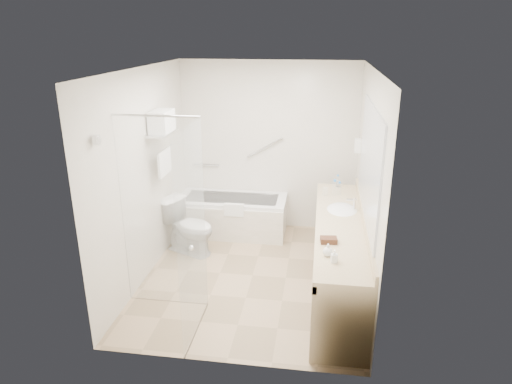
# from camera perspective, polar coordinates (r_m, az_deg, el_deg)

# --- Properties ---
(floor) EXTENTS (3.20, 3.20, 0.00)m
(floor) POSITION_cam_1_polar(r_m,az_deg,el_deg) (5.78, -0.43, -10.38)
(floor) COLOR tan
(floor) RESTS_ON ground
(ceiling) EXTENTS (2.60, 3.20, 0.10)m
(ceiling) POSITION_cam_1_polar(r_m,az_deg,el_deg) (5.02, -0.51, 15.15)
(ceiling) COLOR silver
(ceiling) RESTS_ON wall_back
(wall_back) EXTENTS (2.60, 0.10, 2.50)m
(wall_back) POSITION_cam_1_polar(r_m,az_deg,el_deg) (6.79, 1.58, 5.65)
(wall_back) COLOR beige
(wall_back) RESTS_ON ground
(wall_front) EXTENTS (2.60, 0.10, 2.50)m
(wall_front) POSITION_cam_1_polar(r_m,az_deg,el_deg) (3.81, -4.12, -6.00)
(wall_front) COLOR beige
(wall_front) RESTS_ON ground
(wall_left) EXTENTS (0.10, 3.20, 2.50)m
(wall_left) POSITION_cam_1_polar(r_m,az_deg,el_deg) (5.61, -13.73, 2.02)
(wall_left) COLOR beige
(wall_left) RESTS_ON ground
(wall_right) EXTENTS (0.10, 3.20, 2.50)m
(wall_right) POSITION_cam_1_polar(r_m,az_deg,el_deg) (5.24, 13.72, 0.79)
(wall_right) COLOR beige
(wall_right) RESTS_ON ground
(bathtub) EXTENTS (1.60, 0.73, 0.59)m
(bathtub) POSITION_cam_1_polar(r_m,az_deg,el_deg) (6.84, -3.02, -2.89)
(bathtub) COLOR silver
(bathtub) RESTS_ON floor
(grab_bar_short) EXTENTS (0.40, 0.03, 0.03)m
(grab_bar_short) POSITION_cam_1_polar(r_m,az_deg,el_deg) (7.00, -6.24, 3.43)
(grab_bar_short) COLOR silver
(grab_bar_short) RESTS_ON wall_back
(grab_bar_long) EXTENTS (0.53, 0.03, 0.33)m
(grab_bar_long) POSITION_cam_1_polar(r_m,az_deg,el_deg) (6.76, 1.12, 5.58)
(grab_bar_long) COLOR silver
(grab_bar_long) RESTS_ON wall_back
(shower_enclosure) EXTENTS (0.96, 0.91, 2.11)m
(shower_enclosure) POSITION_cam_1_polar(r_m,az_deg,el_deg) (4.63, -9.96, -3.91)
(shower_enclosure) COLOR silver
(shower_enclosure) RESTS_ON floor
(towel_shelf) EXTENTS (0.24, 0.55, 0.81)m
(towel_shelf) POSITION_cam_1_polar(r_m,az_deg,el_deg) (5.75, -11.65, 7.82)
(towel_shelf) COLOR silver
(towel_shelf) RESTS_ON wall_left
(vanity_counter) EXTENTS (0.55, 2.70, 0.95)m
(vanity_counter) POSITION_cam_1_polar(r_m,az_deg,el_deg) (5.31, 10.36, -5.82)
(vanity_counter) COLOR tan
(vanity_counter) RESTS_ON floor
(sink) EXTENTS (0.40, 0.52, 0.14)m
(sink) POSITION_cam_1_polar(r_m,az_deg,el_deg) (5.61, 10.67, -2.42)
(sink) COLOR silver
(sink) RESTS_ON vanity_counter
(faucet) EXTENTS (0.03, 0.03, 0.14)m
(faucet) POSITION_cam_1_polar(r_m,az_deg,el_deg) (5.57, 12.23, -1.44)
(faucet) COLOR silver
(faucet) RESTS_ON vanity_counter
(mirror) EXTENTS (0.02, 2.00, 1.20)m
(mirror) POSITION_cam_1_polar(r_m,az_deg,el_deg) (5.01, 14.02, 3.50)
(mirror) COLOR #B0B5BC
(mirror) RESTS_ON wall_right
(hairdryer_unit) EXTENTS (0.08, 0.10, 0.18)m
(hairdryer_unit) POSITION_cam_1_polar(r_m,az_deg,el_deg) (6.19, 12.61, 5.69)
(hairdryer_unit) COLOR silver
(hairdryer_unit) RESTS_ON wall_right
(toilet) EXTENTS (0.85, 0.69, 0.73)m
(toilet) POSITION_cam_1_polar(r_m,az_deg,el_deg) (6.27, -8.35, -4.35)
(toilet) COLOR silver
(toilet) RESTS_ON floor
(amenity_basket) EXTENTS (0.18, 0.13, 0.06)m
(amenity_basket) POSITION_cam_1_polar(r_m,az_deg,el_deg) (4.71, 9.07, -5.95)
(amenity_basket) COLOR #4C2A1B
(amenity_basket) RESTS_ON vanity_counter
(soap_bottle_a) EXTENTS (0.08, 0.14, 0.06)m
(soap_bottle_a) POSITION_cam_1_polar(r_m,az_deg,el_deg) (4.34, 9.74, -8.31)
(soap_bottle_a) COLOR silver
(soap_bottle_a) RESTS_ON vanity_counter
(soap_bottle_b) EXTENTS (0.11, 0.13, 0.10)m
(soap_bottle_b) POSITION_cam_1_polar(r_m,az_deg,el_deg) (4.44, 8.96, -7.31)
(soap_bottle_b) COLOR silver
(soap_bottle_b) RESTS_ON vanity_counter
(water_bottle_left) EXTENTS (0.07, 0.07, 0.21)m
(water_bottle_left) POSITION_cam_1_polar(r_m,az_deg,el_deg) (6.03, 9.78, 0.52)
(water_bottle_left) COLOR silver
(water_bottle_left) RESTS_ON vanity_counter
(water_bottle_mid) EXTENTS (0.06, 0.06, 0.18)m
(water_bottle_mid) POSITION_cam_1_polar(r_m,az_deg,el_deg) (6.05, 10.37, 0.40)
(water_bottle_mid) COLOR silver
(water_bottle_mid) RESTS_ON vanity_counter
(water_bottle_right) EXTENTS (0.05, 0.05, 0.17)m
(water_bottle_right) POSITION_cam_1_polar(r_m,az_deg,el_deg) (6.37, 10.15, 1.35)
(water_bottle_right) COLOR silver
(water_bottle_right) RESTS_ON vanity_counter
(drinking_glass_near) EXTENTS (0.09, 0.09, 0.09)m
(drinking_glass_near) POSITION_cam_1_polar(r_m,az_deg,el_deg) (6.36, 10.27, 1.01)
(drinking_glass_near) COLOR silver
(drinking_glass_near) RESTS_ON vanity_counter
(drinking_glass_far) EXTENTS (0.09, 0.09, 0.10)m
(drinking_glass_far) POSITION_cam_1_polar(r_m,az_deg,el_deg) (6.02, 8.65, 0.09)
(drinking_glass_far) COLOR silver
(drinking_glass_far) RESTS_ON vanity_counter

